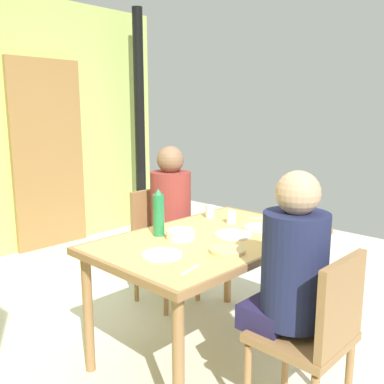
# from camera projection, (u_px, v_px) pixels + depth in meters

# --- Properties ---
(ground_plane) EXTENTS (6.63, 6.63, 0.00)m
(ground_plane) POSITION_uv_depth(u_px,v_px,m) (168.00, 350.00, 2.67)
(ground_plane) COLOR silver
(door_wooden) EXTENTS (0.80, 0.05, 2.00)m
(door_wooden) POSITION_uv_depth(u_px,v_px,m) (48.00, 155.00, 4.56)
(door_wooden) COLOR #9F713D
(door_wooden) RESTS_ON ground_plane
(stove_pipe_column) EXTENTS (0.12, 0.12, 2.62)m
(stove_pipe_column) POSITION_uv_depth(u_px,v_px,m) (140.00, 124.00, 5.05)
(stove_pipe_column) COLOR black
(stove_pipe_column) RESTS_ON ground_plane
(dining_table) EXTENTS (1.39, 0.87, 0.74)m
(dining_table) POSITION_uv_depth(u_px,v_px,m) (210.00, 249.00, 2.54)
(dining_table) COLOR #9D7044
(dining_table) RESTS_ON ground_plane
(chair_near_diner) EXTENTS (0.40, 0.40, 0.87)m
(chair_near_diner) POSITION_uv_depth(u_px,v_px,m) (315.00, 333.00, 1.91)
(chair_near_diner) COLOR #9D7044
(chair_near_diner) RESTS_ON ground_plane
(chair_far_diner) EXTENTS (0.40, 0.40, 0.87)m
(chair_far_diner) POSITION_uv_depth(u_px,v_px,m) (160.00, 238.00, 3.32)
(chair_far_diner) COLOR #9D7044
(chair_far_diner) RESTS_ON ground_plane
(person_near_diner) EXTENTS (0.30, 0.37, 0.77)m
(person_near_diner) POSITION_uv_depth(u_px,v_px,m) (291.00, 265.00, 1.95)
(person_near_diner) COLOR #282250
(person_near_diner) RESTS_ON ground_plane
(person_far_diner) EXTENTS (0.30, 0.37, 0.77)m
(person_far_diner) POSITION_uv_depth(u_px,v_px,m) (172.00, 205.00, 3.17)
(person_far_diner) COLOR maroon
(person_far_diner) RESTS_ON ground_plane
(water_bottle_green_near) EXTENTS (0.07, 0.07, 0.28)m
(water_bottle_green_near) POSITION_uv_depth(u_px,v_px,m) (159.00, 214.00, 2.53)
(water_bottle_green_near) COLOR #267E47
(water_bottle_green_near) RESTS_ON dining_table
(serving_bowl_center) EXTENTS (0.17, 0.17, 0.05)m
(serving_bowl_center) POSITION_uv_depth(u_px,v_px,m) (181.00, 234.00, 2.47)
(serving_bowl_center) COLOR silver
(serving_bowl_center) RESTS_ON dining_table
(dinner_plate_near_left) EXTENTS (0.22, 0.22, 0.01)m
(dinner_plate_near_left) POSITION_uv_depth(u_px,v_px,m) (233.00, 234.00, 2.55)
(dinner_plate_near_left) COLOR white
(dinner_plate_near_left) RESTS_ON dining_table
(dinner_plate_near_right) EXTENTS (0.21, 0.21, 0.01)m
(dinner_plate_near_right) POSITION_uv_depth(u_px,v_px,m) (261.00, 228.00, 2.69)
(dinner_plate_near_right) COLOR white
(dinner_plate_near_right) RESTS_ON dining_table
(dinner_plate_far_center) EXTENTS (0.21, 0.21, 0.01)m
(dinner_plate_far_center) POSITION_uv_depth(u_px,v_px,m) (162.00, 255.00, 2.19)
(dinner_plate_far_center) COLOR white
(dinner_plate_far_center) RESTS_ON dining_table
(drinking_glass_by_near_diner) EXTENTS (0.06, 0.06, 0.09)m
(drinking_glass_by_near_diner) POSITION_uv_depth(u_px,v_px,m) (210.00, 212.00, 2.95)
(drinking_glass_by_near_diner) COLOR silver
(drinking_glass_by_near_diner) RESTS_ON dining_table
(drinking_glass_by_far_diner) EXTENTS (0.06, 0.06, 0.10)m
(drinking_glass_by_far_diner) POSITION_uv_depth(u_px,v_px,m) (288.00, 232.00, 2.45)
(drinking_glass_by_far_diner) COLOR silver
(drinking_glass_by_far_diner) RESTS_ON dining_table
(drinking_glass_spare_center) EXTENTS (0.06, 0.06, 0.09)m
(drinking_glass_spare_center) POSITION_uv_depth(u_px,v_px,m) (231.00, 217.00, 2.80)
(drinking_glass_spare_center) COLOR silver
(drinking_glass_spare_center) RESTS_ON dining_table
(bread_plate_sliced) EXTENTS (0.19, 0.19, 0.02)m
(bread_plate_sliced) POSITION_uv_depth(u_px,v_px,m) (227.00, 251.00, 2.25)
(bread_plate_sliced) COLOR #DBB77A
(bread_plate_sliced) RESTS_ON dining_table
(cutlery_knife_near) EXTENTS (0.15, 0.05, 0.00)m
(cutlery_knife_near) POSITION_uv_depth(u_px,v_px,m) (191.00, 270.00, 2.00)
(cutlery_knife_near) COLOR silver
(cutlery_knife_near) RESTS_ON dining_table
(cutlery_fork_near) EXTENTS (0.12, 0.11, 0.00)m
(cutlery_fork_near) POSITION_uv_depth(u_px,v_px,m) (259.00, 218.00, 2.95)
(cutlery_fork_near) COLOR silver
(cutlery_fork_near) RESTS_ON dining_table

